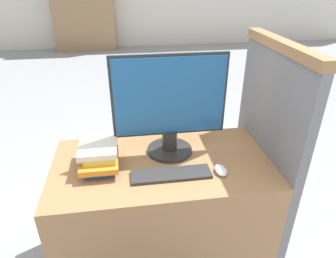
# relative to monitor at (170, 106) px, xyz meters

# --- Properties ---
(desk) EXTENTS (1.17, 0.64, 0.73)m
(desk) POSITION_rel_monitor_xyz_m (-0.06, -0.10, -0.65)
(desk) COLOR #9E7047
(desk) RESTS_ON ground_plane
(carrel_divider) EXTENTS (0.07, 0.73, 1.34)m
(carrel_divider) POSITION_rel_monitor_xyz_m (0.55, -0.06, -0.33)
(carrel_divider) COLOR slate
(carrel_divider) RESTS_ON ground_plane
(monitor) EXTENTS (0.61, 0.25, 0.56)m
(monitor) POSITION_rel_monitor_xyz_m (0.00, 0.00, 0.00)
(monitor) COLOR #282828
(monitor) RESTS_ON desk
(keyboard) EXTENTS (0.40, 0.11, 0.02)m
(keyboard) POSITION_rel_monitor_xyz_m (-0.03, -0.23, -0.28)
(keyboard) COLOR #2D2D2D
(keyboard) RESTS_ON desk
(mouse) EXTENTS (0.06, 0.10, 0.03)m
(mouse) POSITION_rel_monitor_xyz_m (0.23, -0.24, -0.27)
(mouse) COLOR white
(mouse) RESTS_ON desk
(book_stack) EXTENTS (0.19, 0.27, 0.13)m
(book_stack) POSITION_rel_monitor_xyz_m (-0.38, -0.08, -0.22)
(book_stack) COLOR #285199
(book_stack) RESTS_ON desk
(bookshelf_far) EXTENTS (1.33, 0.32, 2.01)m
(bookshelf_far) POSITION_rel_monitor_xyz_m (-1.02, 5.75, -0.01)
(bookshelf_far) COLOR #9E7A56
(bookshelf_far) RESTS_ON ground_plane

